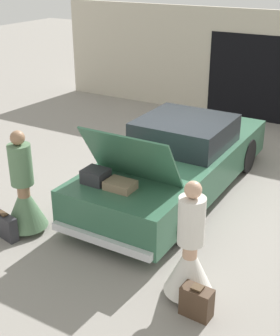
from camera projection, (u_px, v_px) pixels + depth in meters
The scene contains 7 objects.
ground_plane at pixel (176, 191), 8.65m from camera, with size 40.00×40.00×0.00m, color gray.
garage_wall_back at pixel (262, 67), 11.89m from camera, with size 12.00×0.14×2.80m.
car at pixel (177, 161), 8.42m from camera, with size 1.81×4.88×1.68m.
person_left at pixel (24, 197), 7.18m from camera, with size 0.66×0.66×1.66m.
person_right at pixel (190, 257), 5.76m from camera, with size 0.63×0.63×1.61m.
suitcase_beside_left_person at pixel (4, 225), 7.15m from camera, with size 0.57×0.26×0.42m.
suitcase_beside_right_person at pixel (197, 302), 5.56m from camera, with size 0.39×0.23×0.42m.
Camera 1 is at (3.33, -6.99, 3.93)m, focal length 50.00 mm.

